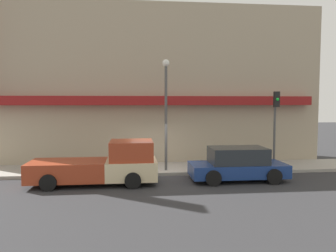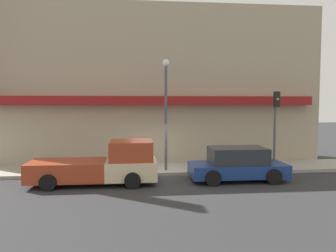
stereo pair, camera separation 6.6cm
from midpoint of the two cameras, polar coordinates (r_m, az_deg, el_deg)
ground_plane at (r=16.07m, az=-1.86°, el=-8.72°), size 80.00×80.00×0.00m
sidewalk at (r=17.45m, az=-2.18°, el=-7.43°), size 36.00×2.86×0.16m
building at (r=20.03m, az=-2.81°, el=7.03°), size 19.80×3.80×11.10m
pickup_truck at (r=14.74m, az=-11.19°, el=-6.73°), size 5.48×2.18×1.89m
parked_car at (r=15.43m, az=12.13°, el=-6.56°), size 4.37×2.03×1.52m
fire_hydrant at (r=16.77m, az=-9.07°, el=-6.55°), size 0.20×0.20×0.65m
street_lamp at (r=16.34m, az=-0.25°, el=4.29°), size 0.36×0.36×5.54m
traffic_light at (r=17.91m, az=18.33°, el=1.69°), size 0.28×0.42×3.98m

